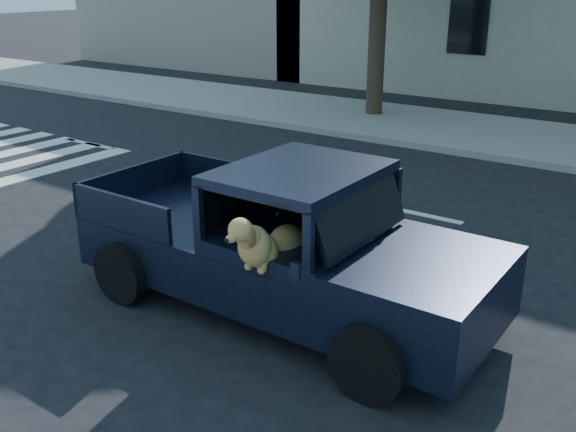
{
  "coord_description": "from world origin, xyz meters",
  "views": [
    {
      "loc": [
        3.85,
        -5.76,
        3.6
      ],
      "look_at": [
        0.39,
        -0.78,
        1.33
      ],
      "focal_mm": 40.0,
      "sensor_mm": 36.0,
      "label": 1
    }
  ],
  "objects": [
    {
      "name": "pickup_truck",
      "position": [
        -0.03,
        -0.4,
        0.58
      ],
      "size": [
        4.82,
        2.47,
        1.72
      ],
      "rotation": [
        0.0,
        0.0,
        -0.01
      ],
      "color": "black",
      "rests_on": "ground"
    },
    {
      "name": "lane_stripes",
      "position": [
        2.0,
        3.4,
        0.01
      ],
      "size": [
        21.6,
        0.14,
        0.01
      ],
      "primitive_type": null,
      "color": "silver",
      "rests_on": "ground"
    },
    {
      "name": "ground",
      "position": [
        0.0,
        0.0,
        0.0
      ],
      "size": [
        120.0,
        120.0,
        0.0
      ],
      "primitive_type": "plane",
      "color": "black",
      "rests_on": "ground"
    },
    {
      "name": "far_sidewalk",
      "position": [
        0.0,
        9.2,
        0.07
      ],
      "size": [
        60.0,
        4.0,
        0.15
      ],
      "primitive_type": "cube",
      "color": "gray",
      "rests_on": "ground"
    }
  ]
}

